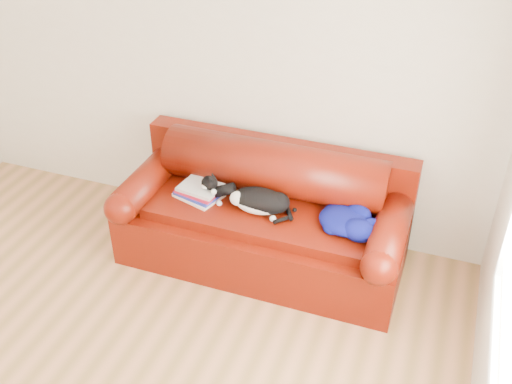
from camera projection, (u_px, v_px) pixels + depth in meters
ground at (82, 382)px, 3.68m from camera, size 4.50×4.50×0.00m
room_shell at (48, 148)px, 2.73m from camera, size 4.52×4.02×2.61m
sofa_base at (263, 234)px, 4.53m from camera, size 2.10×0.90×0.50m
sofa_back at (274, 184)px, 4.55m from camera, size 2.10×1.01×0.88m
book_stack at (200, 191)px, 4.46m from camera, size 0.38×0.33×0.10m
cat at (259, 201)px, 4.29m from camera, size 0.60×0.26×0.22m
blanket at (348, 220)px, 4.13m from camera, size 0.48×0.47×0.14m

